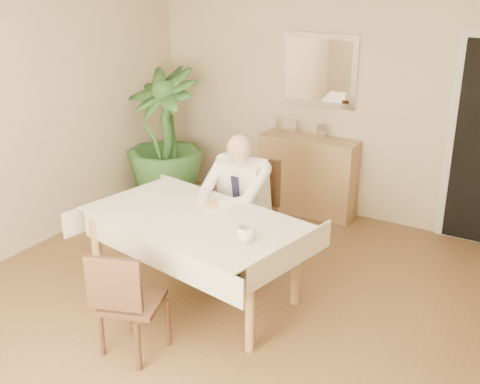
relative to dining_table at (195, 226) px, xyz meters
The scene contains 16 objects.
room 0.71m from the dining_table, 26.17° to the right, with size 5.00×5.02×2.60m.
mirror 2.49m from the dining_table, 90.32° to the left, with size 0.86×0.04×0.76m.
dining_table is the anchor object (origin of this frame).
chair_far 0.90m from the dining_table, 90.00° to the left, with size 0.51×0.51×0.96m.
chair_near 0.88m from the dining_table, 89.27° to the right, with size 0.49×0.50×0.82m.
seated_man 0.59m from the dining_table, 90.00° to the left, with size 0.48×0.72×1.24m.
plate 0.27m from the dining_table, 79.92° to the left, with size 0.26×0.26×0.02m, color white.
food 0.28m from the dining_table, 79.92° to the left, with size 0.14×0.14×0.06m, color olive.
knife 0.23m from the dining_table, 65.91° to the left, with size 0.01×0.01×0.13m, color silver.
fork 0.22m from the dining_table, 88.74° to the left, with size 0.01×0.01×0.13m, color silver.
coffee_mug 0.60m from the dining_table, 15.68° to the right, with size 0.13×0.13×0.11m, color white.
sideboard 2.19m from the dining_table, 90.34° to the left, with size 1.07×0.36×0.85m, color #9E7D4A.
photo_frame_left 2.28m from the dining_table, 102.32° to the left, with size 0.10×0.02×0.14m, color silver.
photo_frame_center 2.28m from the dining_table, 96.39° to the left, with size 0.10×0.02×0.14m, color silver.
photo_frame_right 2.27m from the dining_table, 87.77° to the left, with size 0.10×0.02×0.14m, color silver.
potted_palm 2.22m from the dining_table, 133.50° to the left, with size 0.86×0.86×1.53m, color #2A5726.
Camera 1 is at (2.22, -3.38, 2.64)m, focal length 45.00 mm.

